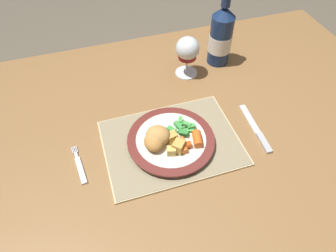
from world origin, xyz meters
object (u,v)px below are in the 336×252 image
at_px(dinner_plate, 171,140).
at_px(fork, 80,167).
at_px(wine_glass, 188,50).
at_px(table_knife, 257,132).
at_px(bottle, 221,36).
at_px(dining_table, 169,143).

bearing_deg(dinner_plate, fork, -179.52).
xyz_separation_m(fork, wine_glass, (0.39, 0.28, 0.09)).
bearing_deg(table_knife, dinner_plate, 172.08).
height_order(dinner_plate, fork, dinner_plate).
bearing_deg(bottle, dinner_plate, -131.67).
relative_size(dinner_plate, table_knife, 1.27).
height_order(dining_table, table_knife, table_knife).
distance_m(dining_table, table_knife, 0.27).
relative_size(fork, table_knife, 0.67).
xyz_separation_m(dinner_plate, bottle, (0.27, 0.31, 0.08)).
bearing_deg(table_knife, wine_glass, 108.42).
bearing_deg(wine_glass, bottle, 13.51).
distance_m(dinner_plate, table_knife, 0.25).
height_order(table_knife, wine_glass, wine_glass).
height_order(table_knife, bottle, bottle).
relative_size(fork, wine_glass, 0.91).
bearing_deg(dining_table, wine_glass, 58.39).
height_order(dining_table, dinner_plate, dinner_plate).
relative_size(table_knife, bottle, 0.72).
bearing_deg(dinner_plate, table_knife, -7.92).
bearing_deg(dining_table, table_knife, -22.90).
distance_m(dinner_plate, wine_glass, 0.32).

